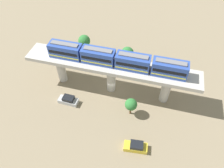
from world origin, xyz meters
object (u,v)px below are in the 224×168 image
Objects in this scene: train at (115,59)px; tree_near_viaduct at (131,105)px; tree_mid_lot at (84,41)px; tree_far_corner at (127,53)px; parked_car_silver at (68,100)px; parked_car_yellow at (136,147)px.

tree_near_viaduct is (5.38, 4.61, -6.20)m from train.
tree_near_viaduct is 0.80× the size of tree_mid_lot.
train is 16.35m from tree_mid_lot.
tree_far_corner is at bearing 82.41° from tree_mid_lot.
parked_car_silver is at bearing -87.30° from tree_near_viaduct.
train is at bearing 126.53° from parked_car_silver.
parked_car_yellow is 8.03m from tree_near_viaduct.
tree_mid_lot reaches higher than parked_car_yellow.
train is at bearing -139.36° from tree_near_viaduct.
train is 6.52× the size of tree_near_viaduct.
tree_mid_lot is 11.75m from tree_far_corner.
train is 13.48m from parked_car_silver.
tree_far_corner is (1.55, 11.65, -0.31)m from tree_mid_lot.
train reaches higher than tree_near_viaduct.
train is 5.55× the size of tree_far_corner.
parked_car_yellow is 29.81m from tree_mid_lot.
train reaches higher than parked_car_silver.
parked_car_yellow is at bearing 68.80° from parked_car_silver.
parked_car_silver is 18.17m from tree_far_corner.
tree_far_corner is (-15.33, 9.40, 2.64)m from parked_car_silver.
tree_near_viaduct is at bearing 43.68° from tree_mid_lot.
parked_car_silver is 1.01× the size of tree_near_viaduct.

